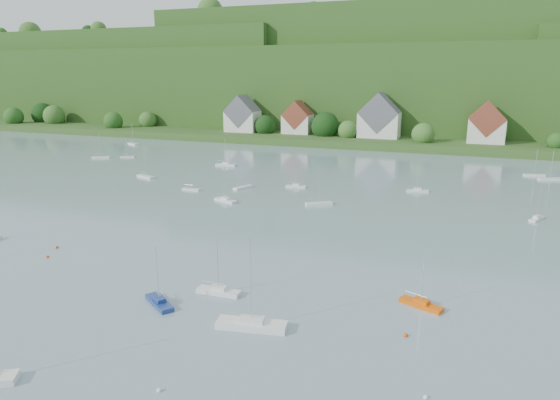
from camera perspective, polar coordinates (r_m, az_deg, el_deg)
name	(u,v)px	position (r m, az deg, el deg)	size (l,w,h in m)	color
far_shore_strip	(371,137)	(218.42, 10.51, 7.18)	(600.00, 60.00, 3.00)	#305720
forested_ridge	(397,83)	(284.53, 13.34, 13.01)	(620.00, 181.22, 69.89)	#204516
village_building_0	(243,117)	(221.68, -4.34, 9.56)	(14.00, 10.40, 16.00)	silver
village_building_1	(298,120)	(214.39, 2.05, 9.22)	(12.00, 9.36, 14.00)	silver
village_building_2	(379,119)	(204.90, 11.40, 9.13)	(16.00, 11.44, 18.00)	silver
village_building_3	(487,125)	(200.48, 22.74, 7.95)	(13.00, 10.40, 15.50)	silver
near_sailboat_1	(159,302)	(65.32, -13.77, -11.33)	(5.63, 4.53, 7.72)	navy
near_sailboat_3	(219,291)	(66.90, -7.10, -10.35)	(5.97, 1.82, 8.00)	white
near_sailboat_4	(252,324)	(58.33, -3.30, -14.10)	(8.36, 3.62, 10.93)	white
near_sailboat_5	(421,304)	(65.49, 15.98, -11.42)	(5.66, 3.55, 7.41)	#EC5904
mooring_buoy_1	(159,391)	(49.93, -13.79, -20.67)	(0.44, 0.44, 0.44)	white
mooring_buoy_2	(406,336)	(58.59, 14.32, -15.01)	(0.47, 0.47, 0.47)	#EC4707
mooring_buoy_3	(48,257)	(86.97, -25.25, -6.02)	(0.43, 0.43, 0.43)	#EC4707
mooring_buoy_4	(425,398)	(49.62, 16.43, -21.11)	(0.41, 0.41, 0.41)	white
mooring_buoy_5	(57,248)	(90.81, -24.33, -5.08)	(0.47, 0.47, 0.47)	#EC4707
far_sailboat_cluster	(313,177)	(137.33, 3.86, 2.68)	(193.49, 73.08, 8.71)	white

